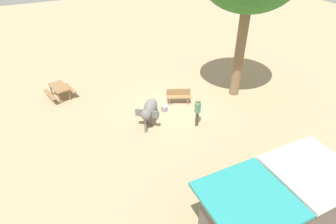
% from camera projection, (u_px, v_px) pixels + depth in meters
% --- Properties ---
extents(ground_plane, '(60.00, 60.00, 0.00)m').
position_uv_depth(ground_plane, '(169.00, 109.00, 16.34)').
color(ground_plane, tan).
extents(elephant, '(1.61, 1.69, 1.24)m').
position_uv_depth(elephant, '(150.00, 110.00, 14.88)').
color(elephant, slate).
rests_on(elephant, ground_plane).
extents(person_handler, '(0.33, 0.44, 1.62)m').
position_uv_depth(person_handler, '(198.00, 110.00, 14.62)').
color(person_handler, '#3F3833').
rests_on(person_handler, ground_plane).
extents(wooden_bench, '(1.44, 0.93, 0.88)m').
position_uv_depth(wooden_bench, '(178.00, 96.00, 16.69)').
color(wooden_bench, olive).
rests_on(wooden_bench, ground_plane).
extents(picnic_table_near, '(1.80, 1.82, 0.78)m').
position_uv_depth(picnic_table_near, '(59.00, 89.00, 17.11)').
color(picnic_table_near, olive).
rests_on(picnic_table_near, ground_plane).
extents(market_stall_white, '(2.50, 2.50, 2.52)m').
position_uv_depth(market_stall_white, '(302.00, 198.00, 9.79)').
color(market_stall_white, '#59514C').
rests_on(market_stall_white, ground_plane).
extents(feed_bucket, '(0.36, 0.36, 0.32)m').
position_uv_depth(feed_bucket, '(164.00, 108.00, 16.15)').
color(feed_bucket, gray).
rests_on(feed_bucket, ground_plane).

